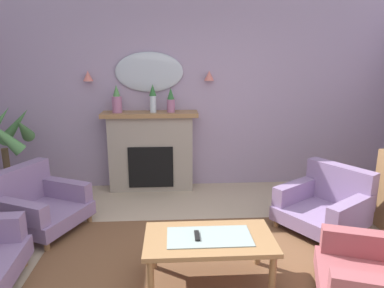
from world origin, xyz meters
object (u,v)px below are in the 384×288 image
(wall_sconce_left, at_px, (88,76))
(mantel_vase_right, at_px, (153,98))
(mantel_vase_centre, at_px, (171,101))
(wall_mirror, at_px, (149,72))
(mantel_vase_left, at_px, (117,101))
(coffee_table, at_px, (209,243))
(armchair_in_corner, at_px, (326,203))
(potted_plant_tall_palm, at_px, (6,160))
(armchair_beside_couch, at_px, (37,203))
(fireplace, at_px, (151,152))
(tv_remote, at_px, (197,236))
(wall_sconce_right, at_px, (209,76))

(wall_sconce_left, bearing_deg, mantel_vase_right, -7.59)
(mantel_vase_centre, bearing_deg, wall_mirror, 150.46)
(mantel_vase_left, xyz_separation_m, mantel_vase_right, (0.50, -0.00, 0.04))
(coffee_table, distance_m, armchair_in_corner, 1.71)
(potted_plant_tall_palm, bearing_deg, armchair_beside_couch, -47.70)
(mantel_vase_right, xyz_separation_m, wall_mirror, (-0.05, 0.17, 0.34))
(fireplace, relative_size, wall_mirror, 1.42)
(wall_mirror, bearing_deg, tv_remote, -78.03)
(mantel_vase_left, height_order, armchair_beside_couch, mantel_vase_left)
(mantel_vase_left, height_order, potted_plant_tall_palm, mantel_vase_left)
(armchair_in_corner, distance_m, armchair_beside_couch, 3.29)
(wall_sconce_right, xyz_separation_m, armchair_in_corner, (1.20, -1.44, -1.35))
(mantel_vase_left, bearing_deg, wall_sconce_right, 5.27)
(armchair_beside_couch, bearing_deg, tv_remote, -32.35)
(mantel_vase_left, relative_size, wall_sconce_right, 2.78)
(mantel_vase_centre, distance_m, potted_plant_tall_palm, 2.27)
(coffee_table, height_order, potted_plant_tall_palm, potted_plant_tall_palm)
(armchair_beside_couch, bearing_deg, mantel_vase_left, 55.21)
(mantel_vase_right, bearing_deg, wall_mirror, 106.39)
(wall_mirror, distance_m, wall_sconce_left, 0.85)
(wall_sconce_left, bearing_deg, tv_remote, -59.95)
(wall_mirror, bearing_deg, potted_plant_tall_palm, -160.07)
(wall_mirror, xyz_separation_m, wall_sconce_right, (0.85, -0.05, -0.05))
(wall_mirror, height_order, coffee_table, wall_mirror)
(mantel_vase_left, xyz_separation_m, wall_mirror, (0.45, 0.17, 0.38))
(fireplace, bearing_deg, mantel_vase_left, -176.40)
(wall_sconce_right, bearing_deg, mantel_vase_right, -171.47)
(armchair_in_corner, height_order, armchair_beside_couch, same)
(armchair_in_corner, bearing_deg, coffee_table, -147.56)
(mantel_vase_centre, distance_m, coffee_table, 2.44)
(mantel_vase_centre, xyz_separation_m, tv_remote, (0.21, -2.23, -0.87))
(mantel_vase_centre, distance_m, wall_sconce_right, 0.66)
(potted_plant_tall_palm, bearing_deg, tv_remote, -36.86)
(wall_sconce_left, relative_size, potted_plant_tall_palm, 0.11)
(wall_sconce_left, height_order, armchair_beside_couch, wall_sconce_left)
(armchair_beside_couch, bearing_deg, potted_plant_tall_palm, 132.30)
(mantel_vase_right, relative_size, wall_sconce_left, 2.81)
(tv_remote, height_order, armchair_beside_couch, armchair_beside_couch)
(mantel_vase_right, distance_m, wall_mirror, 0.39)
(fireplace, xyz_separation_m, wall_sconce_right, (0.85, 0.09, 1.09))
(mantel_vase_left, height_order, armchair_in_corner, mantel_vase_left)
(mantel_vase_centre, relative_size, armchair_in_corner, 0.30)
(mantel_vase_right, height_order, coffee_table, mantel_vase_right)
(fireplace, bearing_deg, wall_sconce_left, 173.84)
(armchair_in_corner, bearing_deg, wall_sconce_right, 129.89)
(fireplace, bearing_deg, wall_mirror, 90.00)
(tv_remote, relative_size, armchair_in_corner, 0.14)
(mantel_vase_left, distance_m, armchair_in_corner, 3.00)
(mantel_vase_right, relative_size, mantel_vase_centre, 1.15)
(mantel_vase_left, relative_size, armchair_in_corner, 0.35)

